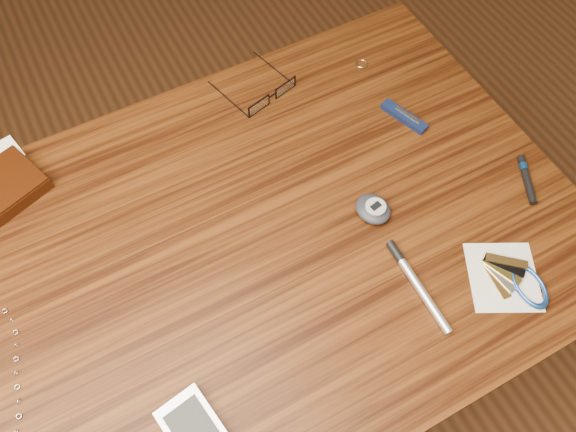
% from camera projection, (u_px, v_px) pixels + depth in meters
% --- Properties ---
extents(ground, '(3.80, 3.80, 0.00)m').
position_uv_depth(ground, '(271.00, 369.00, 1.51)').
color(ground, '#472814').
rests_on(ground, ground).
extents(desk, '(1.00, 0.70, 0.75)m').
position_uv_depth(desk, '(261.00, 268.00, 0.95)').
color(desk, '#3C1D09').
rests_on(desk, ground).
extents(wallet_and_card, '(0.15, 0.18, 0.03)m').
position_uv_depth(wallet_and_card, '(1.00, 188.00, 0.89)').
color(wallet_and_card, black).
rests_on(wallet_and_card, desk).
extents(eyeglasses, '(0.14, 0.14, 0.02)m').
position_uv_depth(eyeglasses, '(270.00, 95.00, 1.00)').
color(eyeglasses, black).
rests_on(eyeglasses, desk).
extents(gold_ring, '(0.02, 0.02, 0.00)m').
position_uv_depth(gold_ring, '(361.00, 64.00, 1.05)').
color(gold_ring, tan).
rests_on(gold_ring, desk).
extents(pedometer, '(0.06, 0.07, 0.02)m').
position_uv_depth(pedometer, '(373.00, 209.00, 0.88)').
color(pedometer, black).
rests_on(pedometer, desk).
extents(notepad_keys, '(0.14, 0.15, 0.01)m').
position_uv_depth(notepad_keys, '(516.00, 280.00, 0.82)').
color(notepad_keys, silver).
rests_on(notepad_keys, desk).
extents(pocket_knife, '(0.05, 0.09, 0.01)m').
position_uv_depth(pocket_knife, '(404.00, 117.00, 0.98)').
color(pocket_knife, '#0D1333').
rests_on(pocket_knife, desk).
extents(silver_pen, '(0.02, 0.16, 0.01)m').
position_uv_depth(silver_pen, '(413.00, 279.00, 0.82)').
color(silver_pen, silver).
rests_on(silver_pen, desk).
extents(black_blue_pen, '(0.05, 0.09, 0.01)m').
position_uv_depth(black_blue_pen, '(527.00, 178.00, 0.91)').
color(black_blue_pen, black).
rests_on(black_blue_pen, desk).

